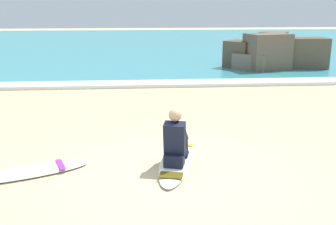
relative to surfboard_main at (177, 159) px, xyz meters
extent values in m
plane|color=#CCB584|center=(-0.11, -0.52, -0.04)|extent=(80.00, 80.00, 0.00)
cube|color=teal|center=(-0.11, 20.37, 0.01)|extent=(80.00, 28.00, 0.10)
cube|color=white|center=(-0.11, 6.67, 0.02)|extent=(80.00, 0.90, 0.11)
ellipsoid|color=white|center=(0.00, 0.00, 0.00)|extent=(1.01, 2.40, 0.07)
cube|color=gold|center=(0.14, 0.64, 0.04)|extent=(0.49, 0.20, 0.01)
cube|color=#4C400C|center=(-0.16, -0.73, 0.04)|extent=(0.41, 0.31, 0.01)
cube|color=black|center=(-0.08, -0.36, 0.14)|extent=(0.38, 0.33, 0.20)
cylinder|color=black|center=(-0.13, -0.15, 0.29)|extent=(0.25, 0.43, 0.43)
cylinder|color=black|center=(-0.09, 0.05, 0.26)|extent=(0.18, 0.28, 0.42)
cube|color=black|center=(-0.08, 0.12, 0.07)|extent=(0.15, 0.24, 0.05)
cylinder|color=black|center=(0.07, -0.20, 0.29)|extent=(0.25, 0.43, 0.43)
cylinder|color=black|center=(0.13, -0.01, 0.26)|extent=(0.18, 0.28, 0.42)
cube|color=black|center=(0.16, 0.06, 0.07)|extent=(0.15, 0.24, 0.05)
cube|color=black|center=(-0.07, -0.32, 0.49)|extent=(0.40, 0.37, 0.57)
sphere|color=tan|center=(-0.06, -0.29, 0.88)|extent=(0.21, 0.21, 0.21)
cylinder|color=black|center=(-0.16, -0.14, 0.52)|extent=(0.19, 0.41, 0.31)
cylinder|color=black|center=(0.11, -0.21, 0.52)|extent=(0.19, 0.41, 0.31)
ellipsoid|color=silver|center=(-2.50, -0.37, 0.00)|extent=(2.14, 1.23, 0.07)
cube|color=purple|center=(-1.95, -0.16, 0.04)|extent=(0.26, 0.48, 0.01)
cube|color=#756656|center=(3.99, 9.19, 0.33)|extent=(1.73, 1.68, 0.74)
cube|color=brown|center=(3.61, 9.74, 0.56)|extent=(1.50, 1.50, 1.18)
cube|color=brown|center=(6.16, 9.32, 0.62)|extent=(1.78, 1.10, 1.32)
cube|color=brown|center=(4.53, 9.08, 0.72)|extent=(1.88, 1.50, 1.51)
cube|color=brown|center=(5.39, 10.94, 0.69)|extent=(1.48, 1.45, 1.45)
camera|label=1|loc=(-0.66, -6.40, 2.60)|focal=42.49mm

